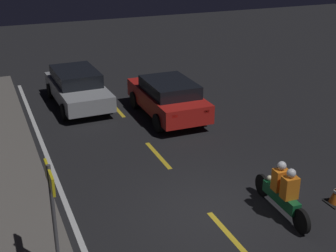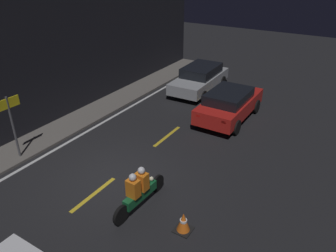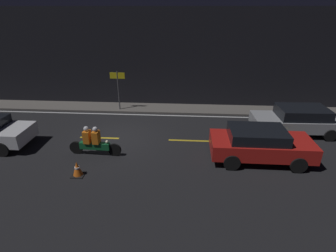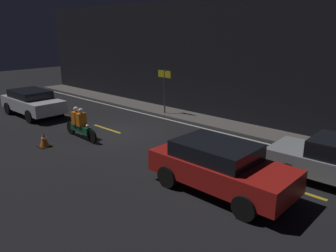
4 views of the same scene
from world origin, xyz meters
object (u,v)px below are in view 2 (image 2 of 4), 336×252
object	(u,v)px
traffic_cone_near	(183,222)
shop_sign	(10,116)
hatchback_silver	(200,78)
motorcycle	(139,190)
taxi_red	(229,104)

from	to	relation	value
traffic_cone_near	shop_sign	world-z (taller)	shop_sign
hatchback_silver	shop_sign	distance (m)	10.30
motorcycle	traffic_cone_near	world-z (taller)	motorcycle
hatchback_silver	motorcycle	xyz separation A→B (m)	(-9.78, -2.88, -0.11)
hatchback_silver	taxi_red	bearing A→B (deg)	45.64
motorcycle	shop_sign	xyz separation A→B (m)	(-0.14, 5.46, 1.15)
traffic_cone_near	shop_sign	size ratio (longest dim) A/B	0.25
taxi_red	hatchback_silver	size ratio (longest dim) A/B	0.95
taxi_red	shop_sign	size ratio (longest dim) A/B	1.75
motorcycle	taxi_red	bearing A→B (deg)	3.18
hatchback_silver	shop_sign	size ratio (longest dim) A/B	1.84
taxi_red	motorcycle	size ratio (longest dim) A/B	1.78
motorcycle	shop_sign	world-z (taller)	shop_sign
traffic_cone_near	hatchback_silver	bearing A→B (deg)	24.33
hatchback_silver	traffic_cone_near	bearing A→B (deg)	22.79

